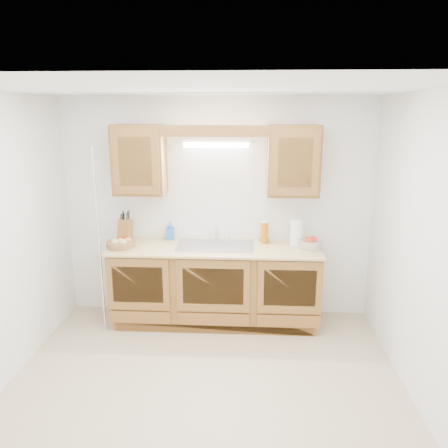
# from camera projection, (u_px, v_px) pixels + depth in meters

# --- Properties ---
(room) EXTENTS (3.52, 3.50, 2.50)m
(room) POSITION_uv_depth(u_px,v_px,m) (204.00, 250.00, 3.54)
(room) COLOR #C4B38D
(room) RESTS_ON ground
(base_cabinets) EXTENTS (2.20, 0.60, 0.86)m
(base_cabinets) POSITION_uv_depth(u_px,v_px,m) (215.00, 285.00, 4.90)
(base_cabinets) COLOR brown
(base_cabinets) RESTS_ON ground
(countertop) EXTENTS (2.30, 0.63, 0.04)m
(countertop) POSITION_uv_depth(u_px,v_px,m) (215.00, 248.00, 4.78)
(countertop) COLOR tan
(countertop) RESTS_ON base_cabinets
(upper_cabinet_left) EXTENTS (0.55, 0.33, 0.75)m
(upper_cabinet_left) POSITION_uv_depth(u_px,v_px,m) (139.00, 160.00, 4.73)
(upper_cabinet_left) COLOR brown
(upper_cabinet_left) RESTS_ON room
(upper_cabinet_right) EXTENTS (0.55, 0.33, 0.75)m
(upper_cabinet_right) POSITION_uv_depth(u_px,v_px,m) (293.00, 161.00, 4.64)
(upper_cabinet_right) COLOR brown
(upper_cabinet_right) RESTS_ON room
(valance) EXTENTS (2.20, 0.05, 0.12)m
(valance) POSITION_uv_depth(u_px,v_px,m) (215.00, 131.00, 4.47)
(valance) COLOR brown
(valance) RESTS_ON room
(fluorescent_fixture) EXTENTS (0.76, 0.08, 0.08)m
(fluorescent_fixture) POSITION_uv_depth(u_px,v_px,m) (216.00, 144.00, 4.72)
(fluorescent_fixture) COLOR white
(fluorescent_fixture) RESTS_ON room
(sink) EXTENTS (0.84, 0.46, 0.36)m
(sink) POSITION_uv_depth(u_px,v_px,m) (215.00, 252.00, 4.81)
(sink) COLOR #9E9EA3
(sink) RESTS_ON countertop
(wire_shelf_pole) EXTENTS (0.03, 0.03, 2.00)m
(wire_shelf_pole) POSITION_uv_depth(u_px,v_px,m) (99.00, 243.00, 4.57)
(wire_shelf_pole) COLOR silver
(wire_shelf_pole) RESTS_ON ground
(outlet_plate) EXTENTS (0.08, 0.01, 0.12)m
(outlet_plate) POSITION_uv_depth(u_px,v_px,m) (300.00, 219.00, 4.96)
(outlet_plate) COLOR white
(outlet_plate) RESTS_ON room
(fruit_basket) EXTENTS (0.37, 0.37, 0.10)m
(fruit_basket) POSITION_uv_depth(u_px,v_px,m) (121.00, 243.00, 4.76)
(fruit_basket) COLOR #9B6B3E
(fruit_basket) RESTS_ON countertop
(knife_block) EXTENTS (0.15, 0.22, 0.37)m
(knife_block) POSITION_uv_depth(u_px,v_px,m) (125.00, 230.00, 4.93)
(knife_block) COLOR brown
(knife_block) RESTS_ON countertop
(orange_canister) EXTENTS (0.11, 0.11, 0.25)m
(orange_canister) POSITION_uv_depth(u_px,v_px,m) (264.00, 232.00, 4.88)
(orange_canister) COLOR #CB610B
(orange_canister) RESTS_ON countertop
(soap_bottle) EXTENTS (0.11, 0.11, 0.20)m
(soap_bottle) POSITION_uv_depth(u_px,v_px,m) (170.00, 231.00, 5.02)
(soap_bottle) COLOR blue
(soap_bottle) RESTS_ON countertop
(sponge) EXTENTS (0.12, 0.10, 0.02)m
(sponge) POSITION_uv_depth(u_px,v_px,m) (264.00, 240.00, 4.99)
(sponge) COLOR #CC333F
(sponge) RESTS_ON countertop
(paper_towel) EXTENTS (0.18, 0.18, 0.35)m
(paper_towel) POSITION_uv_depth(u_px,v_px,m) (297.00, 233.00, 4.77)
(paper_towel) COLOR silver
(paper_towel) RESTS_ON countertop
(apple_bowl) EXTENTS (0.32, 0.32, 0.13)m
(apple_bowl) POSITION_uv_depth(u_px,v_px,m) (310.00, 243.00, 4.71)
(apple_bowl) COLOR silver
(apple_bowl) RESTS_ON countertop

